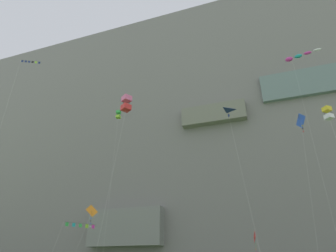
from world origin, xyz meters
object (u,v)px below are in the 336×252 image
kite_diamond_far_right (301,123)px  kite_box_front_field (118,115)px  kite_windsock_upper_mid (297,57)px  kite_box_mid_right (328,113)px  kite_box_upper_right (126,103)px  kite_banner_low_center (79,227)px  kite_delta_upper_left (228,120)px  kite_banner_high_right (21,85)px  kite_diamond_near_cliff (255,238)px  kite_diamond_low_left (91,213)px

kite_diamond_far_right → kite_box_front_field: size_ratio=0.80×
kite_windsock_upper_mid → kite_box_mid_right: bearing=-92.7°
kite_box_upper_right → kite_box_mid_right: 25.10m
kite_box_front_field → kite_banner_low_center: kite_box_front_field is taller
kite_diamond_far_right → kite_box_upper_right: bearing=-140.6°
kite_delta_upper_left → kite_box_upper_right: (-12.98, -4.51, 2.47)m
kite_banner_high_right → kite_box_front_field: (3.03, 23.20, 6.52)m
kite_diamond_near_cliff → kite_box_front_field: bearing=178.2°
kite_banner_high_right → kite_delta_upper_left: (28.07, 8.74, -6.16)m
kite_delta_upper_left → kite_diamond_near_cliff: kite_delta_upper_left is taller
kite_windsock_upper_mid → kite_diamond_far_right: bearing=99.4°
kite_diamond_near_cliff → kite_diamond_low_left: kite_diamond_low_left is taller
kite_diamond_near_cliff → kite_windsock_upper_mid: bearing=-20.4°
kite_banner_high_right → kite_banner_low_center: kite_banner_high_right is taller
kite_diamond_low_left → kite_box_mid_right: kite_box_mid_right is taller
kite_diamond_far_right → kite_diamond_low_left: (-34.05, -10.06, -15.13)m
kite_banner_high_right → kite_windsock_upper_mid: 44.94m
kite_delta_upper_left → kite_diamond_low_left: 25.57m
kite_diamond_far_right → kite_banner_low_center: kite_diamond_far_right is taller
kite_banner_high_right → kite_delta_upper_left: size_ratio=1.51×
kite_box_front_field → kite_box_mid_right: (36.58, -15.54, -14.35)m
kite_box_upper_right → kite_diamond_low_left: size_ratio=2.12×
kite_diamond_near_cliff → kite_box_mid_right: (10.67, -14.73, 12.03)m
kite_box_upper_right → kite_banner_low_center: bearing=157.1°
kite_banner_high_right → kite_windsock_upper_mid: bearing=24.5°
kite_banner_high_right → kite_box_upper_right: 16.10m
kite_diamond_near_cliff → kite_diamond_low_left: 25.57m
kite_box_upper_right → kite_diamond_near_cliff: 27.99m
kite_windsock_upper_mid → kite_banner_low_center: bearing=-161.1°
kite_diamond_far_right → kite_box_upper_right: (-24.06, -19.79, -2.69)m
kite_banner_low_center → kite_banner_high_right: bearing=-137.6°
kite_diamond_low_left → kite_box_mid_right: size_ratio=0.58×
kite_banner_high_right → kite_box_front_field: 24.29m
kite_delta_upper_left → kite_diamond_near_cliff: size_ratio=2.88×
kite_windsock_upper_mid → kite_diamond_near_cliff: (-11.16, 4.15, -28.76)m
kite_box_upper_right → kite_diamond_low_left: kite_box_upper_right is taller
kite_banner_low_center → kite_box_upper_right: bearing=-22.9°
kite_windsock_upper_mid → kite_diamond_near_cliff: size_ratio=4.96×
kite_diamond_far_right → kite_box_upper_right: 31.27m
kite_diamond_far_right → kite_diamond_low_left: 38.59m
kite_banner_high_right → kite_box_front_field: size_ratio=0.92×
kite_banner_high_right → kite_banner_low_center: size_ratio=4.29×
kite_windsock_upper_mid → kite_box_mid_right: size_ratio=1.87×
kite_windsock_upper_mid → kite_box_front_field: kite_windsock_upper_mid is taller
kite_box_front_field → kite_diamond_low_left: (2.07, -9.25, -22.65)m
kite_box_front_field → kite_diamond_low_left: 24.56m
kite_delta_upper_left → kite_banner_low_center: 24.06m
kite_diamond_low_left → kite_box_mid_right: (34.50, -6.29, 8.30)m
kite_banner_high_right → kite_diamond_low_left: size_ratio=2.80×
kite_box_front_field → kite_diamond_low_left: size_ratio=3.03×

